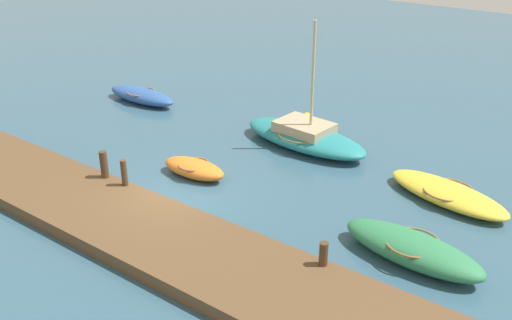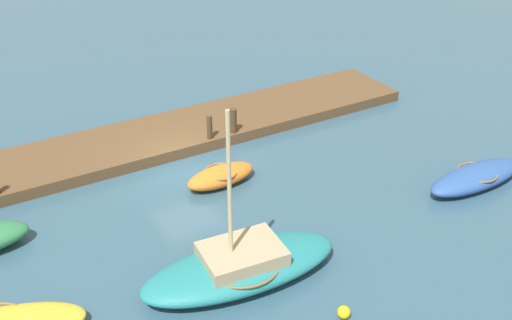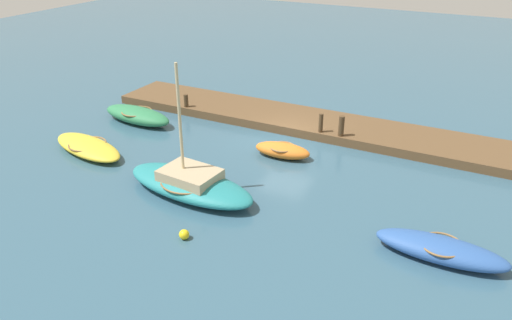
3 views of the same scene
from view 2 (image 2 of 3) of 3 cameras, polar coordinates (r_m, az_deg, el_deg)
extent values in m
plane|color=#33566B|center=(23.40, -6.63, -0.59)|extent=(84.00, 84.00, 0.00)
cube|color=brown|center=(25.16, -8.83, 2.13)|extent=(22.31, 3.46, 0.46)
ellipsoid|color=teal|center=(17.70, -1.43, -9.97)|extent=(6.11, 2.80, 0.82)
torus|color=olive|center=(17.56, -1.43, -9.40)|extent=(2.56, 2.56, 0.07)
cube|color=tan|center=(17.42, -1.32, -8.76)|extent=(2.41, 1.85, 0.43)
cylinder|color=#C6B284|center=(16.06, -2.49, -3.02)|extent=(0.12, 0.12, 4.75)
ellipsoid|color=#2D569E|center=(23.24, 19.88, -1.51)|extent=(4.27, 1.38, 0.73)
torus|color=olive|center=(23.14, 19.96, -1.08)|extent=(1.43, 1.43, 0.07)
ellipsoid|color=orange|center=(22.01, -3.31, -1.50)|extent=(2.74, 1.32, 0.66)
torus|color=olive|center=(21.92, -3.32, -1.10)|extent=(1.30, 1.30, 0.07)
cylinder|color=#47331E|center=(24.56, -2.13, 3.69)|extent=(0.28, 0.28, 1.02)
cylinder|color=#47331E|center=(24.14, -4.35, 3.08)|extent=(0.22, 0.22, 0.97)
sphere|color=yellow|center=(16.84, 8.21, -13.89)|extent=(0.36, 0.36, 0.36)
camera|label=1|loc=(31.91, -42.65, 19.45)|focal=40.66mm
camera|label=3|loc=(17.25, 68.51, 6.16)|focal=35.06mm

